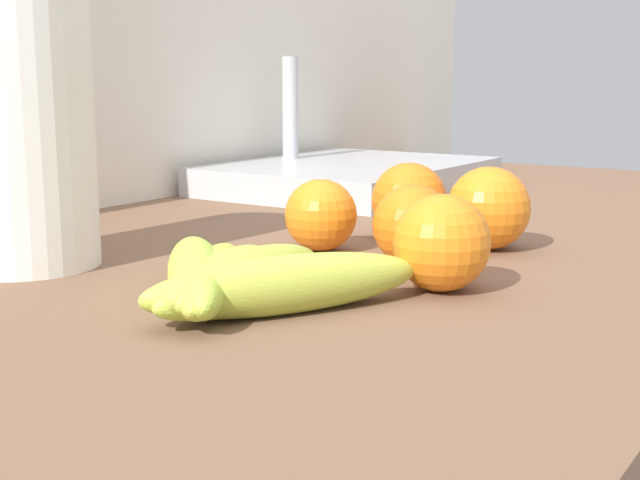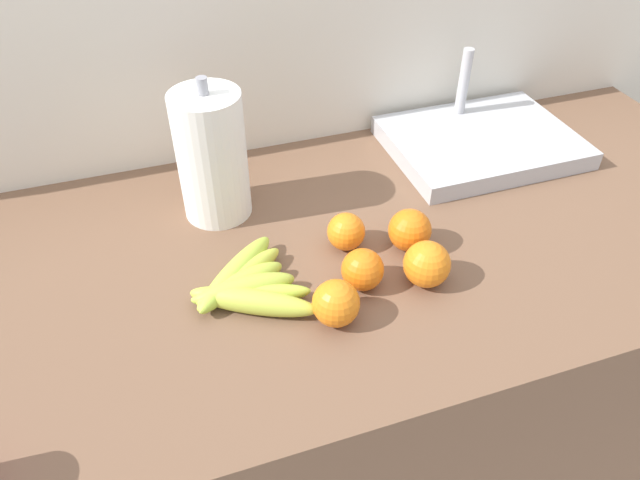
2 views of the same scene
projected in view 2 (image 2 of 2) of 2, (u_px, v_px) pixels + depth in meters
The scene contains 10 objects.
counter at pixel (361, 386), 1.40m from camera, with size 1.68×0.74×0.91m, color brown.
wall_back at pixel (308, 220), 1.57m from camera, with size 2.08×0.06×1.30m, color silver.
banana_bunch at pixel (244, 287), 0.98m from camera, with size 0.20×0.23×0.04m.
orange_far_right at pixel (427, 264), 0.99m from camera, with size 0.08×0.08×0.08m, color orange.
orange_front at pixel (363, 270), 0.99m from camera, with size 0.07×0.07×0.07m, color orange.
orange_back_right at pixel (346, 232), 1.07m from camera, with size 0.07×0.07×0.07m, color orange.
orange_center at pixel (410, 230), 1.06m from camera, with size 0.08×0.08×0.08m, color orange.
orange_right at pixel (336, 303), 0.93m from camera, with size 0.08×0.08×0.08m, color orange.
paper_towel_roll at pixel (212, 156), 1.09m from camera, with size 0.13×0.13×0.28m.
sink_basin at pixel (481, 141), 1.33m from camera, with size 0.40×0.30×0.19m.
Camera 2 is at (-0.36, -0.77, 1.62)m, focal length 33.55 mm.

